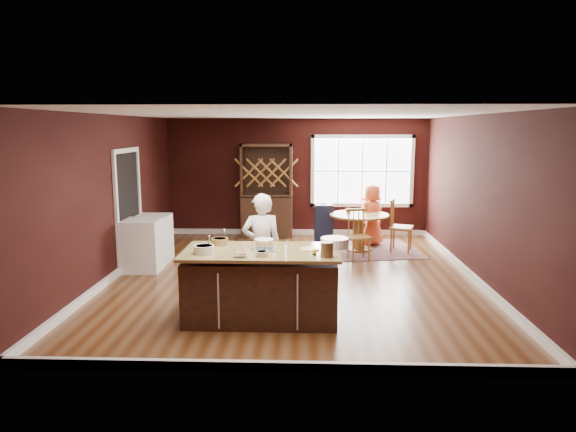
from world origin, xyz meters
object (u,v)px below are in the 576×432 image
object	(u,v)px
kitchen_island	(262,286)
chair_north	(369,219)
baker	(262,247)
washer	(143,245)
hutch	(267,191)
dining_table	(359,224)
dryer	(154,238)
seated_woman	(372,215)
high_chair	(324,224)
chair_south	(359,235)
layer_cake	(264,244)
toddler	(322,208)
chair_east	(402,225)

from	to	relation	value
kitchen_island	chair_north	size ratio (longest dim) A/B	2.01
baker	washer	world-z (taller)	baker
hutch	washer	world-z (taller)	hutch
dining_table	hutch	size ratio (longest dim) A/B	0.57
dryer	chair_north	bearing A→B (deg)	23.92
seated_woman	high_chair	xyz separation A→B (m)	(-1.03, -0.11, -0.18)
seated_woman	dryer	size ratio (longest dim) A/B	1.48
chair_south	dining_table	bearing A→B (deg)	71.41
layer_cake	toddler	size ratio (longest dim) A/B	1.32
chair_south	high_chair	world-z (taller)	chair_south
chair_east	hutch	world-z (taller)	hutch
baker	chair_east	distance (m)	4.00
chair_south	hutch	size ratio (longest dim) A/B	0.46
layer_cake	hutch	world-z (taller)	hutch
baker	dryer	world-z (taller)	baker
chair_east	chair_north	xyz separation A→B (m)	(-0.54, 0.93, -0.04)
chair_east	chair_south	distance (m)	1.21
dryer	chair_east	bearing A→B (deg)	11.32
kitchen_island	chair_south	size ratio (longest dim) A/B	2.06
hutch	washer	xyz separation A→B (m)	(-1.96, -2.94, -0.61)
seated_woman	toddler	size ratio (longest dim) A/B	5.00
washer	seated_woman	bearing A→B (deg)	26.79
seated_woman	washer	size ratio (longest dim) A/B	1.43
dining_table	chair_north	world-z (taller)	chair_north
layer_cake	high_chair	xyz separation A→B (m)	(0.91, 4.23, -0.52)
layer_cake	dryer	bearing A→B (deg)	129.37
baker	dryer	bearing A→B (deg)	-52.52
kitchen_island	layer_cake	distance (m)	0.55
chair_east	hutch	xyz separation A→B (m)	(-2.84, 1.34, 0.52)
toddler	hutch	size ratio (longest dim) A/B	0.12
kitchen_island	chair_east	distance (m)	4.57
chair_south	toddler	xyz separation A→B (m)	(-0.66, 1.18, 0.32)
hutch	baker	bearing A→B (deg)	-86.58
layer_cake	hutch	xyz separation A→B (m)	(-0.36, 5.13, 0.07)
chair_east	seated_woman	distance (m)	0.77
hutch	chair_south	bearing A→B (deg)	-47.88
dining_table	chair_south	xyz separation A→B (m)	(-0.09, -0.83, -0.04)
layer_cake	chair_south	size ratio (longest dim) A/B	0.35
baker	seated_woman	bearing A→B (deg)	-128.74
high_chair	toddler	distance (m)	0.35
kitchen_island	washer	distance (m)	3.19
baker	hutch	world-z (taller)	hutch
dining_table	baker	world-z (taller)	baker
dining_table	toddler	bearing A→B (deg)	154.98
chair_north	high_chair	bearing A→B (deg)	21.59
kitchen_island	chair_north	distance (m)	5.14
dining_table	dryer	xyz separation A→B (m)	(-3.94, -1.03, -0.09)
dining_table	chair_east	size ratio (longest dim) A/B	1.11
layer_cake	chair_north	world-z (taller)	layer_cake
layer_cake	seated_woman	xyz separation A→B (m)	(1.94, 4.34, -0.34)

